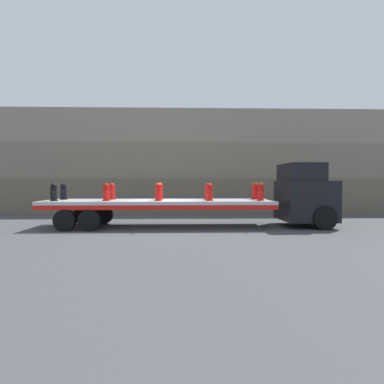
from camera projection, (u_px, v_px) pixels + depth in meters
name	position (u px, v px, depth m)	size (l,w,h in m)	color
ground_plane	(159.00, 227.00, 13.90)	(120.00, 120.00, 0.00)	#474749
rock_cliff	(167.00, 162.00, 21.00)	(60.00, 3.30, 6.95)	#665B4C
truck_cab	(306.00, 195.00, 14.05)	(2.26, 2.57, 2.94)	black
flatbed_trailer	(145.00, 205.00, 13.85)	(10.40, 2.55, 1.24)	#B2B2B7
fire_hydrant_black_near_0	(54.00, 192.00, 13.18)	(0.34, 0.52, 0.79)	black
fire_hydrant_black_far_0	(64.00, 192.00, 14.26)	(0.34, 0.52, 0.79)	black
fire_hydrant_red_near_1	(106.00, 192.00, 13.25)	(0.34, 0.52, 0.79)	red
fire_hydrant_red_far_1	(112.00, 192.00, 14.33)	(0.34, 0.52, 0.79)	red
fire_hydrant_red_near_2	(158.00, 192.00, 13.31)	(0.34, 0.52, 0.79)	red
fire_hydrant_red_far_2	(160.00, 192.00, 14.39)	(0.34, 0.52, 0.79)	red
fire_hydrant_red_near_3	(210.00, 192.00, 13.38)	(0.34, 0.52, 0.79)	red
fire_hydrant_red_far_3	(208.00, 191.00, 14.46)	(0.34, 0.52, 0.79)	red
fire_hydrant_red_near_4	(261.00, 192.00, 13.44)	(0.34, 0.52, 0.79)	red
fire_hydrant_red_far_4	(255.00, 191.00, 14.52)	(0.34, 0.52, 0.79)	red
cargo_strap_rear	(159.00, 183.00, 13.84)	(0.05, 2.65, 0.01)	yellow
cargo_strap_middle	(258.00, 183.00, 13.97)	(0.05, 2.65, 0.01)	yellow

